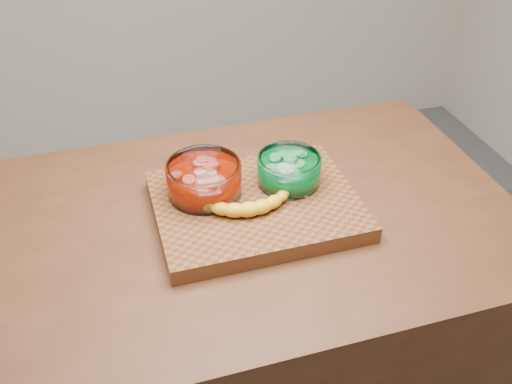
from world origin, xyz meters
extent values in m
cube|color=#4F2B17|center=(0.00, 0.00, 0.45)|extent=(1.20, 0.80, 0.90)
cube|color=brown|center=(0.00, 0.00, 0.92)|extent=(0.45, 0.35, 0.04)
cylinder|color=white|center=(-0.10, 0.05, 0.98)|extent=(0.17, 0.17, 0.08)
cylinder|color=red|center=(-0.10, 0.05, 0.97)|extent=(0.15, 0.15, 0.04)
cylinder|color=#FF6650|center=(-0.10, 0.05, 1.00)|extent=(0.14, 0.14, 0.02)
cylinder|color=white|center=(0.09, 0.04, 0.97)|extent=(0.15, 0.15, 0.07)
cylinder|color=#048C2E|center=(0.09, 0.04, 0.96)|extent=(0.12, 0.12, 0.04)
cylinder|color=#66D87E|center=(0.09, 0.04, 0.99)|extent=(0.12, 0.12, 0.02)
camera|label=1|loc=(-0.29, -0.97, 1.72)|focal=40.00mm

